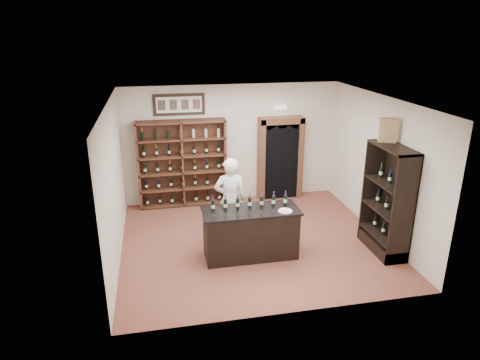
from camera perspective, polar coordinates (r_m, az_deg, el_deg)
name	(u,v)px	position (r m, az deg, el deg)	size (l,w,h in m)	color
floor	(253,241)	(9.26, 1.79, -8.09)	(5.50, 5.50, 0.00)	brown
ceiling	(255,100)	(8.29, 2.02, 10.56)	(5.50, 5.50, 0.00)	white
wall_back	(232,143)	(11.00, -1.08, 4.89)	(5.50, 0.04, 3.00)	beige
wall_left	(114,184)	(8.49, -16.48, -0.51)	(0.04, 5.00, 3.00)	beige
wall_right	(379,166)	(9.64, 18.02, 1.74)	(0.04, 5.00, 3.00)	beige
wine_shelf	(182,163)	(10.81, -7.71, 2.22)	(2.20, 0.38, 2.20)	#56311D
framed_picture	(179,104)	(10.60, -8.13, 9.94)	(1.25, 0.04, 0.52)	black
arched_doorway	(280,156)	(11.22, 5.38, 3.19)	(1.17, 0.35, 2.17)	black
emergency_light	(281,107)	(11.02, 5.46, 9.62)	(0.30, 0.10, 0.10)	white
tasting_counter	(251,233)	(8.47, 1.43, -7.13)	(1.88, 0.78, 1.00)	black
counter_bottle_0	(213,206)	(8.19, -3.62, -3.42)	(0.07, 0.07, 0.30)	black
counter_bottle_1	(225,205)	(8.22, -1.96, -3.29)	(0.07, 0.07, 0.30)	black
counter_bottle_2	(238,204)	(8.26, -0.32, -3.16)	(0.07, 0.07, 0.30)	black
counter_bottle_3	(250,203)	(8.31, 1.31, -3.04)	(0.07, 0.07, 0.30)	black
counter_bottle_4	(262,202)	(8.36, 2.91, -2.91)	(0.07, 0.07, 0.30)	black
counter_bottle_5	(274,201)	(8.42, 4.50, -2.78)	(0.07, 0.07, 0.30)	black
counter_bottle_6	(285,200)	(8.48, 6.06, -2.65)	(0.07, 0.07, 0.30)	black
side_cabinet	(387,216)	(9.07, 18.98, -4.58)	(0.48, 1.20, 2.20)	black
shopkeeper	(230,200)	(8.95, -1.34, -2.65)	(0.66, 0.44, 1.82)	white
plate	(285,211)	(8.22, 6.06, -4.13)	(0.27, 0.27, 0.02)	silver
wine_crate	(388,130)	(8.81, 19.13, 6.30)	(0.34, 0.14, 0.47)	tan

